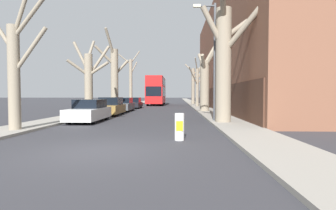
{
  "coord_description": "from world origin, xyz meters",
  "views": [
    {
      "loc": [
        2.31,
        -7.66,
        1.68
      ],
      "look_at": [
        0.94,
        30.61,
        0.2
      ],
      "focal_mm": 28.0,
      "sensor_mm": 36.0,
      "label": 1
    }
  ],
  "objects_px": {
    "street_tree_right_1": "(206,80)",
    "parked_car_0": "(89,111)",
    "parked_car_2": "(123,105)",
    "street_tree_left_3": "(131,79)",
    "street_tree_left_1": "(89,78)",
    "street_tree_left_0": "(15,65)",
    "double_decker_bus": "(156,89)",
    "street_tree_right_2": "(198,84)",
    "street_tree_right_3": "(193,84)",
    "street_tree_left_2": "(114,76)",
    "parked_car_1": "(111,107)",
    "parked_car_3": "(133,103)",
    "street_tree_right_0": "(224,58)",
    "traffic_bollard": "(179,127)",
    "lamp_post": "(213,56)"
  },
  "relations": [
    {
      "from": "double_decker_bus",
      "to": "parked_car_0",
      "type": "height_order",
      "value": "double_decker_bus"
    },
    {
      "from": "street_tree_right_1",
      "to": "street_tree_right_3",
      "type": "height_order",
      "value": "street_tree_right_1"
    },
    {
      "from": "street_tree_left_0",
      "to": "traffic_bollard",
      "type": "relative_size",
      "value": 6.78
    },
    {
      "from": "street_tree_left_3",
      "to": "parked_car_1",
      "type": "height_order",
      "value": "street_tree_left_3"
    },
    {
      "from": "parked_car_2",
      "to": "parked_car_3",
      "type": "xyz_separation_m",
      "value": [
        0.0,
        6.2,
        -0.02
      ]
    },
    {
      "from": "street_tree_right_3",
      "to": "double_decker_bus",
      "type": "height_order",
      "value": "street_tree_right_3"
    },
    {
      "from": "parked_car_2",
      "to": "lamp_post",
      "type": "relative_size",
      "value": 0.55
    },
    {
      "from": "street_tree_right_1",
      "to": "parked_car_0",
      "type": "relative_size",
      "value": 1.69
    },
    {
      "from": "street_tree_left_0",
      "to": "double_decker_bus",
      "type": "xyz_separation_m",
      "value": [
        3.78,
        31.86,
        -0.42
      ]
    },
    {
      "from": "street_tree_left_0",
      "to": "street_tree_right_1",
      "type": "relative_size",
      "value": 0.92
    },
    {
      "from": "street_tree_right_0",
      "to": "street_tree_left_3",
      "type": "bearing_deg",
      "value": 111.46
    },
    {
      "from": "street_tree_left_0",
      "to": "parked_car_3",
      "type": "height_order",
      "value": "street_tree_left_0"
    },
    {
      "from": "street_tree_left_3",
      "to": "street_tree_left_1",
      "type": "bearing_deg",
      "value": -90.44
    },
    {
      "from": "parked_car_3",
      "to": "street_tree_right_0",
      "type": "bearing_deg",
      "value": -64.83
    },
    {
      "from": "parked_car_0",
      "to": "parked_car_1",
      "type": "distance_m",
      "value": 5.24
    },
    {
      "from": "street_tree_left_0",
      "to": "parked_car_2",
      "type": "bearing_deg",
      "value": 83.33
    },
    {
      "from": "street_tree_right_0",
      "to": "traffic_bollard",
      "type": "distance_m",
      "value": 6.97
    },
    {
      "from": "street_tree_left_0",
      "to": "parked_car_2",
      "type": "xyz_separation_m",
      "value": [
        1.75,
        14.99,
        -2.34
      ]
    },
    {
      "from": "street_tree_left_3",
      "to": "double_decker_bus",
      "type": "distance_m",
      "value": 4.99
    },
    {
      "from": "street_tree_right_0",
      "to": "street_tree_right_3",
      "type": "relative_size",
      "value": 1.11
    },
    {
      "from": "street_tree_right_2",
      "to": "double_decker_bus",
      "type": "bearing_deg",
      "value": 131.04
    },
    {
      "from": "parked_car_2",
      "to": "street_tree_right_1",
      "type": "bearing_deg",
      "value": -6.09
    },
    {
      "from": "street_tree_right_2",
      "to": "double_decker_bus",
      "type": "relative_size",
      "value": 0.65
    },
    {
      "from": "street_tree_left_0",
      "to": "street_tree_left_1",
      "type": "relative_size",
      "value": 1.01
    },
    {
      "from": "parked_car_1",
      "to": "street_tree_left_3",
      "type": "bearing_deg",
      "value": 95.06
    },
    {
      "from": "street_tree_right_1",
      "to": "traffic_bollard",
      "type": "xyz_separation_m",
      "value": [
        -2.66,
        -15.99,
        -2.64
      ]
    },
    {
      "from": "double_decker_bus",
      "to": "street_tree_right_3",
      "type": "bearing_deg",
      "value": 24.53
    },
    {
      "from": "lamp_post",
      "to": "street_tree_right_2",
      "type": "bearing_deg",
      "value": 88.12
    },
    {
      "from": "street_tree_left_2",
      "to": "street_tree_right_3",
      "type": "distance_m",
      "value": 18.8
    },
    {
      "from": "street_tree_right_0",
      "to": "parked_car_0",
      "type": "distance_m",
      "value": 8.85
    },
    {
      "from": "parked_car_0",
      "to": "parked_car_3",
      "type": "distance_m",
      "value": 16.52
    },
    {
      "from": "street_tree_left_0",
      "to": "street_tree_left_2",
      "type": "bearing_deg",
      "value": 90.4
    },
    {
      "from": "street_tree_left_1",
      "to": "parked_car_2",
      "type": "height_order",
      "value": "street_tree_left_1"
    },
    {
      "from": "street_tree_right_2",
      "to": "parked_car_0",
      "type": "bearing_deg",
      "value": -112.72
    },
    {
      "from": "street_tree_right_0",
      "to": "parked_car_3",
      "type": "height_order",
      "value": "street_tree_right_0"
    },
    {
      "from": "street_tree_right_1",
      "to": "street_tree_right_2",
      "type": "bearing_deg",
      "value": 89.53
    },
    {
      "from": "parked_car_3",
      "to": "traffic_bollard",
      "type": "xyz_separation_m",
      "value": [
        5.6,
        -23.07,
        -0.14
      ]
    },
    {
      "from": "street_tree_right_1",
      "to": "parked_car_0",
      "type": "distance_m",
      "value": 12.79
    },
    {
      "from": "street_tree_left_0",
      "to": "double_decker_bus",
      "type": "height_order",
      "value": "street_tree_left_0"
    },
    {
      "from": "parked_car_1",
      "to": "traffic_bollard",
      "type": "relative_size",
      "value": 3.93
    },
    {
      "from": "parked_car_0",
      "to": "parked_car_1",
      "type": "height_order",
      "value": "parked_car_1"
    },
    {
      "from": "street_tree_left_1",
      "to": "parked_car_3",
      "type": "xyz_separation_m",
      "value": [
        1.83,
        11.17,
        -2.42
      ]
    },
    {
      "from": "parked_car_0",
      "to": "street_tree_right_1",
      "type": "bearing_deg",
      "value": 48.82
    },
    {
      "from": "street_tree_right_2",
      "to": "parked_car_3",
      "type": "xyz_separation_m",
      "value": [
        -8.35,
        -3.41,
        -2.54
      ]
    },
    {
      "from": "street_tree_left_2",
      "to": "parked_car_1",
      "type": "height_order",
      "value": "street_tree_left_2"
    },
    {
      "from": "street_tree_left_1",
      "to": "street_tree_left_2",
      "type": "height_order",
      "value": "street_tree_left_2"
    },
    {
      "from": "street_tree_right_2",
      "to": "parked_car_1",
      "type": "xyz_separation_m",
      "value": [
        -8.35,
        -14.7,
        -2.49
      ]
    },
    {
      "from": "street_tree_right_3",
      "to": "parked_car_0",
      "type": "height_order",
      "value": "street_tree_right_3"
    },
    {
      "from": "street_tree_left_3",
      "to": "parked_car_0",
      "type": "relative_size",
      "value": 2.03
    },
    {
      "from": "street_tree_right_2",
      "to": "parked_car_0",
      "type": "distance_m",
      "value": 21.75
    }
  ]
}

